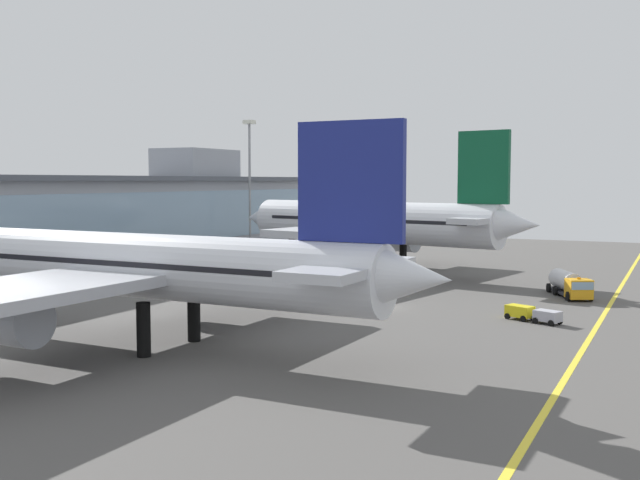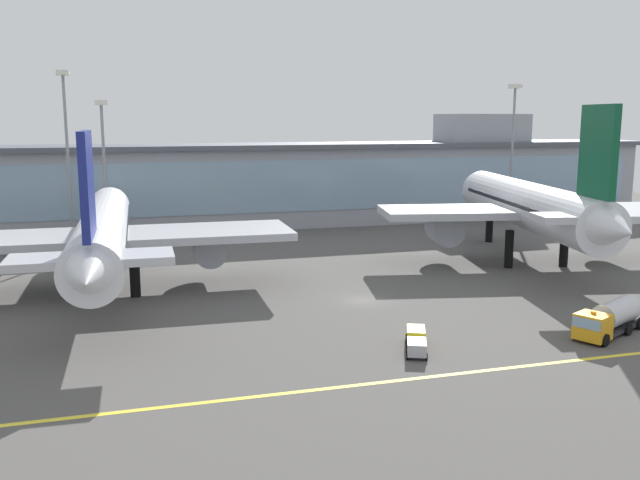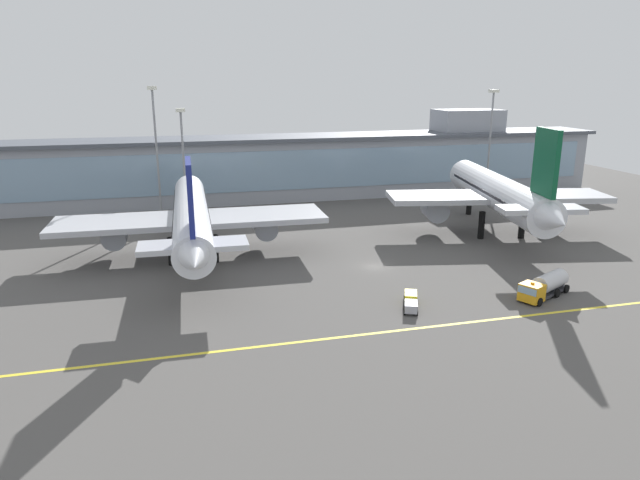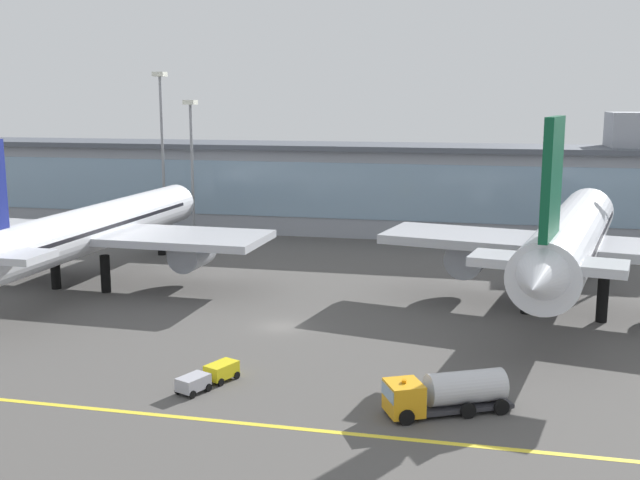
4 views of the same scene
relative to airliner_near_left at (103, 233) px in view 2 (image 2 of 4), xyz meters
The scene contains 10 objects.
ground_plane 29.31m from the airliner_near_left, 24.09° to the right, with size 207.20×207.20×0.00m, color #514F4C.
taxiway_centreline_stripe 43.08m from the airliner_near_left, 52.23° to the right, with size 165.76×0.50×0.01m, color yellow.
terminal_building 50.23m from the airliner_near_left, 56.59° to the left, with size 151.00×14.00×19.66m.
airliner_near_left is the anchor object (origin of this frame).
airliner_near_right 53.56m from the airliner_near_left, ahead, with size 39.89×50.20×20.32m.
fuel_tanker_truck 51.82m from the airliner_near_left, 34.02° to the right, with size 9.17×6.26×2.90m.
baggage_tug_near 37.70m from the airliner_near_left, 48.08° to the right, with size 3.67×5.74×1.40m.
apron_light_mast_west 31.57m from the airliner_near_left, 89.85° to the left, with size 1.80×1.80×21.48m.
apron_light_mast_centre 33.18m from the airliner_near_left, 99.14° to the left, with size 1.80×1.80×25.73m.
apron_light_mast_east 77.17m from the airliner_near_left, 24.31° to the left, with size 1.80×1.80×24.74m.
Camera 2 is at (-24.29, -66.42, 18.94)m, focal length 38.86 mm.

